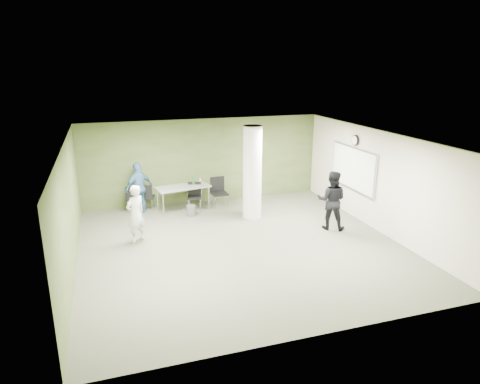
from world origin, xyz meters
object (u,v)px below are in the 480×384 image
object	(u,v)px
chair_back_left	(146,195)
man_black	(332,200)
man_blue	(139,188)
folding_table	(183,188)
woman_white	(136,214)

from	to	relation	value
chair_back_left	man_black	world-z (taller)	man_black
man_black	man_blue	world-z (taller)	man_black
folding_table	chair_back_left	distance (m)	1.20
man_black	man_blue	xyz separation A→B (m)	(-5.03, 2.99, -0.02)
woman_white	man_blue	distance (m)	2.27
man_black	chair_back_left	bearing A→B (deg)	-0.88
chair_back_left	man_blue	distance (m)	0.42
chair_back_left	woman_white	xyz separation A→B (m)	(-0.51, -2.42, 0.26)
folding_table	man_blue	distance (m)	1.36
chair_back_left	man_black	distance (m)	5.76
folding_table	man_black	distance (m)	4.65
chair_back_left	woman_white	bearing A→B (deg)	94.83
woman_white	man_black	bearing A→B (deg)	136.44
folding_table	man_blue	world-z (taller)	man_blue
woman_white	man_black	size ratio (longest dim) A/B	0.91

